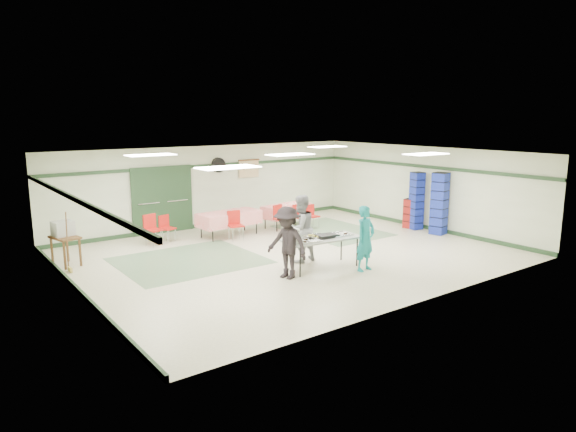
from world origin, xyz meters
TOP-DOWN VIEW (x-y plane):
  - floor at (0.00, 0.00)m, footprint 11.00×11.00m
  - ceiling at (0.00, 0.00)m, footprint 11.00×11.00m
  - wall_back at (0.00, 4.50)m, footprint 11.00×0.00m
  - wall_front at (0.00, -4.50)m, footprint 11.00×0.00m
  - wall_left at (-5.50, 0.00)m, footprint 0.00×9.00m
  - wall_right at (5.50, 0.00)m, footprint 0.00×9.00m
  - trim_back at (0.00, 4.47)m, footprint 11.00×0.06m
  - baseboard_back at (0.00, 4.47)m, footprint 11.00×0.06m
  - trim_left at (-5.47, 0.00)m, footprint 0.06×9.00m
  - baseboard_left at (-5.47, 0.00)m, footprint 0.06×9.00m
  - trim_right at (5.47, 0.00)m, footprint 0.06×9.00m
  - baseboard_right at (5.47, 0.00)m, footprint 0.06×9.00m
  - green_patch_a at (-2.50, 1.00)m, footprint 3.50×3.00m
  - green_patch_b at (2.80, 1.50)m, footprint 2.50×3.50m
  - double_door_left at (-2.20, 4.44)m, footprint 0.90×0.06m
  - double_door_right at (-1.25, 4.44)m, footprint 0.90×0.06m
  - door_frame at (-1.73, 4.42)m, footprint 2.00×0.03m
  - wall_fan at (0.30, 4.44)m, footprint 0.50×0.10m
  - scroll_banner at (1.50, 4.44)m, footprint 0.80×0.02m
  - serving_table at (-0.16, -1.53)m, footprint 2.01×0.94m
  - sheet_tray_right at (0.37, -1.56)m, footprint 0.61×0.48m
  - sheet_tray_mid at (-0.23, -1.41)m, footprint 0.63×0.50m
  - sheet_tray_left at (-0.67, -1.61)m, footprint 0.61×0.48m
  - baking_pan at (-0.05, -1.56)m, footprint 0.53×0.36m
  - foam_box_stack at (-1.04, -1.51)m, footprint 0.26×0.25m
  - volunteer_teal at (0.55, -2.29)m, footprint 0.62×0.45m
  - volunteer_grey at (-0.24, -0.77)m, footprint 0.90×0.73m
  - volunteer_dark at (-1.31, -1.66)m, footprint 0.88×1.20m
  - dining_table_a at (1.93, 2.79)m, footprint 1.77×0.97m
  - dining_table_b at (-0.27, 2.79)m, footprint 2.01×1.01m
  - chair_a at (2.02, 2.22)m, footprint 0.41×0.41m
  - chair_b at (1.26, 2.22)m, footprint 0.51×0.51m
  - chair_c at (2.53, 2.22)m, footprint 0.36×0.37m
  - chair_d at (-0.40, 2.23)m, footprint 0.48×0.48m
  - chair_loose_a at (-2.14, 3.26)m, footprint 0.46×0.46m
  - chair_loose_b at (-2.65, 3.08)m, footprint 0.51×0.51m
  - crate_stack_blue_a at (5.15, 0.00)m, footprint 0.43×0.43m
  - crate_stack_red at (5.15, 0.23)m, footprint 0.46×0.46m
  - crate_stack_blue_b at (5.15, -0.90)m, footprint 0.51×0.51m
  - printer_table at (-5.15, 2.42)m, footprint 0.67×0.87m
  - office_printer at (-5.15, 2.53)m, footprint 0.53×0.48m
  - broom at (-5.23, 1.84)m, footprint 0.06×0.23m

SIDE VIEW (x-z plane):
  - floor at x=0.00m, z-range 0.00..0.00m
  - green_patch_a at x=-2.50m, z-range 0.00..0.01m
  - green_patch_b at x=2.80m, z-range 0.00..0.01m
  - baseboard_back at x=0.00m, z-range 0.00..0.12m
  - baseboard_left at x=-5.47m, z-range 0.00..0.12m
  - baseboard_right at x=5.47m, z-range 0.00..0.12m
  - chair_c at x=2.53m, z-range 0.08..0.86m
  - chair_loose_a at x=-2.14m, z-range 0.09..0.88m
  - crate_stack_red at x=5.15m, z-range 0.00..0.98m
  - chair_a at x=2.02m, z-range 0.09..0.93m
  - chair_d at x=-0.40m, z-range 0.10..0.99m
  - chair_b at x=1.26m, z-range 0.10..1.00m
  - chair_loose_b at x=-2.65m, z-range 0.10..1.01m
  - dining_table_a at x=1.93m, z-range 0.19..0.95m
  - dining_table_b at x=-0.27m, z-range 0.19..0.95m
  - printer_table at x=-5.15m, z-range 0.25..0.99m
  - serving_table at x=-0.16m, z-range 0.34..1.10m
  - broom at x=-5.23m, z-range 0.03..1.47m
  - sheet_tray_right at x=0.37m, z-range 0.76..0.78m
  - sheet_tray_mid at x=-0.23m, z-range 0.76..0.78m
  - sheet_tray_left at x=-0.67m, z-range 0.76..0.78m
  - volunteer_teal at x=0.55m, z-range 0.00..1.58m
  - baking_pan at x=-0.05m, z-range 0.76..0.84m
  - volunteer_dark at x=-1.31m, z-range 0.00..1.67m
  - volunteer_grey at x=-0.24m, z-range 0.00..1.73m
  - office_printer at x=-5.15m, z-range 0.74..1.11m
  - foam_box_stack at x=-1.04m, z-range 0.76..1.10m
  - crate_stack_blue_a at x=5.15m, z-range 0.00..1.88m
  - crate_stack_blue_b at x=5.15m, z-range 0.00..1.95m
  - double_door_left at x=-2.20m, z-range 0.00..2.10m
  - double_door_right at x=-1.25m, z-range 0.00..2.10m
  - door_frame at x=-1.73m, z-range -0.02..2.12m
  - wall_back at x=0.00m, z-range -4.15..6.85m
  - wall_front at x=0.00m, z-range -4.15..6.85m
  - wall_left at x=-5.50m, z-range -3.15..5.85m
  - wall_right at x=5.50m, z-range -3.15..5.85m
  - scroll_banner at x=1.50m, z-range 1.55..2.15m
  - trim_back at x=0.00m, z-range 2.00..2.10m
  - trim_left at x=-5.47m, z-range 2.00..2.10m
  - trim_right at x=5.47m, z-range 2.00..2.10m
  - wall_fan at x=0.30m, z-range 1.80..2.30m
  - ceiling at x=0.00m, z-range 2.70..2.70m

